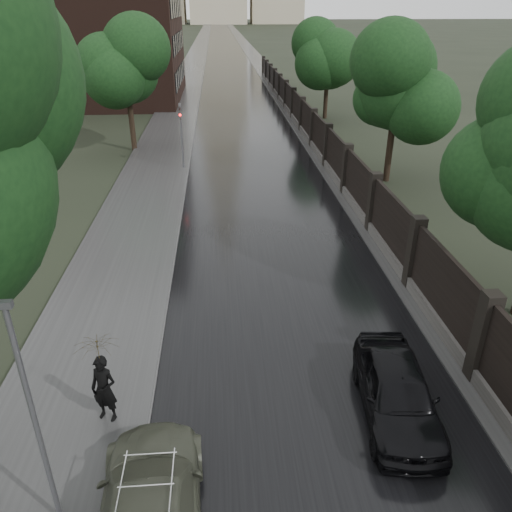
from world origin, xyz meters
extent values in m
cube|color=black|center=(0.00, 190.00, 0.01)|extent=(8.00, 420.00, 0.02)
cube|color=#2D2D2D|center=(-6.00, 190.00, 0.08)|extent=(4.00, 420.00, 0.16)
cube|color=#2D2D2D|center=(5.50, 190.00, 0.04)|extent=(3.00, 420.00, 0.08)
cube|color=#383533|center=(4.60, 32.00, 0.25)|extent=(0.40, 75.00, 0.50)
cube|color=black|center=(4.60, 32.00, 1.50)|extent=(0.15, 75.00, 2.00)
cube|color=black|center=(4.60, 70.00, 1.35)|extent=(0.45, 0.45, 2.70)
cylinder|color=black|center=(-8.00, 30.00, 2.93)|extent=(0.36, 0.36, 5.85)
sphere|color=black|center=(-8.00, 30.00, 5.27)|extent=(4.25, 4.25, 4.25)
cylinder|color=black|center=(7.50, 22.00, 2.76)|extent=(0.36, 0.36, 5.53)
sphere|color=black|center=(7.50, 22.00, 4.97)|extent=(4.08, 4.08, 4.08)
cylinder|color=black|center=(7.50, 40.00, 2.76)|extent=(0.36, 0.36, 5.53)
sphere|color=black|center=(7.50, 40.00, 4.97)|extent=(4.08, 4.08, 4.08)
cylinder|color=#59595E|center=(-5.40, 1.50, 2.50)|extent=(0.10, 0.10, 5.00)
cube|color=#59595E|center=(-5.40, 1.50, 5.05)|extent=(0.25, 0.12, 0.12)
cylinder|color=#59595E|center=(-4.30, 25.00, 1.50)|extent=(0.12, 0.12, 3.00)
imported|color=#59595E|center=(-4.30, 25.00, 3.50)|extent=(0.16, 0.20, 1.00)
sphere|color=#FF0C0C|center=(-4.30, 24.85, 3.35)|extent=(0.14, 0.14, 0.14)
imported|color=black|center=(2.03, 3.89, 0.72)|extent=(2.08, 4.35, 1.43)
imported|color=black|center=(-4.96, 4.13, 1.04)|extent=(0.75, 0.61, 1.76)
imported|color=black|center=(-4.96, 4.13, 2.45)|extent=(1.31, 1.32, 0.94)
camera|label=1|loc=(-2.08, -5.14, 9.08)|focal=35.00mm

